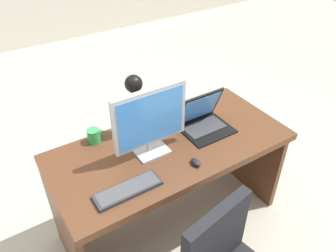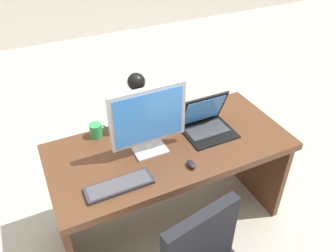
% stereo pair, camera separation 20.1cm
% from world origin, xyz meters
% --- Properties ---
extents(ground, '(12.00, 12.00, 0.00)m').
position_xyz_m(ground, '(0.00, 1.50, 0.00)').
color(ground, '#B7B2A3').
extents(desk, '(1.51, 0.71, 0.73)m').
position_xyz_m(desk, '(0.00, 0.04, 0.54)').
color(desk, '#56331E').
rests_on(desk, ground).
extents(monitor, '(0.46, 0.16, 0.43)m').
position_xyz_m(monitor, '(-0.14, 0.01, 0.97)').
color(monitor, '#B7BABF').
rests_on(monitor, desk).
extents(laptop, '(0.32, 0.27, 0.25)m').
position_xyz_m(laptop, '(0.28, 0.05, 0.81)').
color(laptop, black).
rests_on(laptop, desk).
extents(keyboard, '(0.37, 0.12, 0.02)m').
position_xyz_m(keyboard, '(-0.41, -0.21, 0.75)').
color(keyboard, '#2D2D33').
rests_on(keyboard, desk).
extents(mouse, '(0.04, 0.08, 0.03)m').
position_xyz_m(mouse, '(0.02, -0.23, 0.75)').
color(mouse, black).
rests_on(mouse, desk).
extents(desk_lamp, '(0.12, 0.14, 0.41)m').
position_xyz_m(desk_lamp, '(-0.12, 0.24, 1.04)').
color(desk_lamp, black).
rests_on(desk_lamp, desk).
extents(coffee_mug, '(0.11, 0.08, 0.09)m').
position_xyz_m(coffee_mug, '(-0.39, 0.28, 0.78)').
color(coffee_mug, green).
rests_on(coffee_mug, desk).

